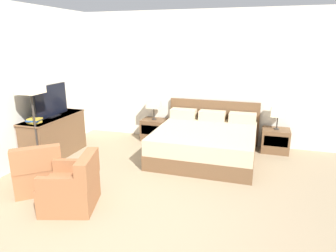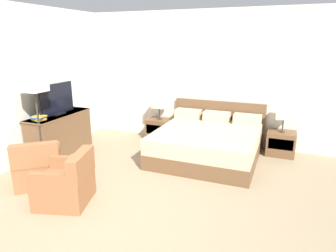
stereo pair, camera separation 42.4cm
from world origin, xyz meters
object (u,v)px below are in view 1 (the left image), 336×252
armchair_by_window (38,172)px  armchair_companion (73,188)px  table_lamp_left (154,103)px  tv (51,101)px  floor_lamp (31,92)px  nightstand_left (154,129)px  book_small_top (35,119)px  nightstand_right (275,140)px  table_lamp_right (278,111)px  dresser (55,136)px  book_blue_cover (34,120)px  book_red_cover (34,122)px  bed (206,142)px

armchair_by_window → armchair_companion: size_ratio=1.13×
table_lamp_left → tv: size_ratio=0.54×
floor_lamp → nightstand_left: bearing=59.7°
nightstand_left → tv: bearing=-134.0°
book_small_top → floor_lamp: bearing=-49.5°
nightstand_left → nightstand_right: bearing=0.0°
nightstand_left → floor_lamp: floor_lamp is taller
table_lamp_left → table_lamp_right: same height
dresser → book_blue_cover: book_blue_cover is taller
book_small_top → armchair_companion: book_small_top is taller
nightstand_left → floor_lamp: (-1.33, -2.27, 1.17)m
table_lamp_left → book_red_cover: bearing=-126.2°
table_lamp_left → book_blue_cover: table_lamp_left is taller
dresser → tv: (0.00, -0.00, 0.69)m
nightstand_left → armchair_by_window: bearing=-107.4°
armchair_by_window → armchair_companion: same height
armchair_companion → book_blue_cover: bearing=144.4°
nightstand_left → table_lamp_left: (0.00, 0.00, 0.62)m
tv → book_small_top: (0.02, -0.50, -0.22)m
dresser → armchair_by_window: bearing=-62.9°
nightstand_right → book_small_top: (-4.16, -2.07, 0.65)m
dresser → book_red_cover: bearing=-89.8°
bed → floor_lamp: bearing=-149.3°
table_lamp_right → armchair_companion: (-2.74, -3.11, -0.58)m
bed → book_red_cover: 3.21m
bed → floor_lamp: size_ratio=1.19×
table_lamp_left → book_blue_cover: bearing=-126.3°
floor_lamp → dresser: bearing=105.2°
armchair_by_window → bed: bearing=43.8°
nightstand_right → floor_lamp: floor_lamp is taller
nightstand_right → book_red_cover: 4.70m
book_blue_cover → bed: bearing=25.7°
nightstand_right → dresser: 4.47m
book_small_top → nightstand_right: bearing=26.4°
table_lamp_left → tv: tv is taller
nightstand_left → table_lamp_left: bearing=90.0°
bed → armchair_by_window: 3.06m
bed → tv: tv is taller
bed → book_blue_cover: bed is taller
armchair_companion → floor_lamp: 1.88m
tv → armchair_companion: 2.27m
book_small_top → floor_lamp: floor_lamp is taller
armchair_companion → armchair_by_window: bearing=160.2°
nightstand_right → tv: size_ratio=0.60×
table_lamp_right → dresser: table_lamp_right is taller
bed → table_lamp_right: (1.33, 0.69, 0.55)m
bed → book_red_cover: size_ratio=9.99×
bed → book_blue_cover: (-2.85, -1.37, 0.56)m
bed → book_blue_cover: size_ratio=9.28×
book_blue_cover → table_lamp_left: bearing=53.7°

